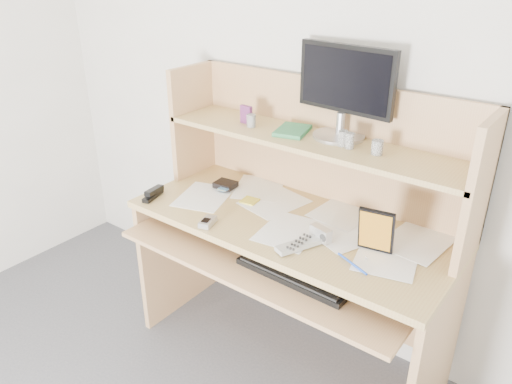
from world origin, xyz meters
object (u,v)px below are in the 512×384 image
Objects in this scene: keyboard at (297,272)px; monitor at (345,89)px; tv_remote at (299,245)px; game_case at (376,231)px; desk at (300,224)px.

keyboard is 1.09× the size of monitor.
keyboard is 0.11m from tv_remote.
keyboard is 0.34m from game_case.
monitor reaches higher than desk.
monitor reaches higher than keyboard.
desk is 2.94× the size of keyboard.
monitor is (-0.06, 0.41, 0.52)m from tv_remote.
game_case is (0.25, 0.14, 0.08)m from tv_remote.
desk is at bearing 122.05° from keyboard.
tv_remote is at bearing 115.20° from keyboard.
tv_remote is 0.66m from monitor.
monitor is (-0.08, 0.44, 0.62)m from keyboard.
monitor is at bearing 129.06° from game_case.
desk is at bearing -113.50° from monitor.
keyboard is 2.54× the size of game_case.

